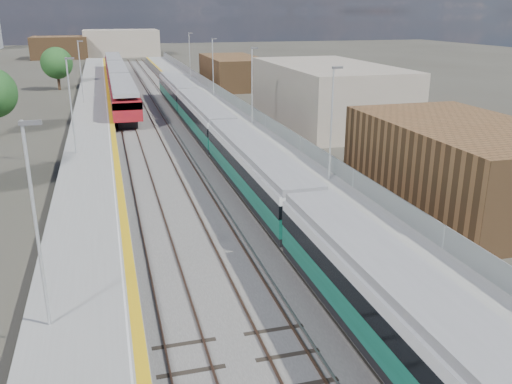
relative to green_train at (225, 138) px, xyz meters
name	(u,v)px	position (x,y,z in m)	size (l,w,h in m)	color
ground	(177,122)	(-1.50, 18.48, -2.11)	(320.00, 320.00, 0.00)	#47443A
ballast_bed	(155,119)	(-3.75, 20.98, -2.08)	(10.50, 155.00, 0.06)	#565451
tracks	(158,115)	(-3.15, 22.66, -2.01)	(8.96, 160.00, 0.17)	#4C3323
platform_right	(218,111)	(3.78, 20.97, -1.58)	(4.70, 155.00, 8.52)	slate
platform_left	(93,117)	(-10.55, 20.97, -1.59)	(4.30, 155.00, 8.52)	slate
buildings	(54,16)	(-19.62, 107.08, 8.59)	(72.00, 185.50, 40.00)	brown
green_train	(225,138)	(0.00, 0.00, 0.00)	(2.72, 75.92, 3.00)	black
red_train	(118,77)	(-7.00, 44.62, 0.15)	(3.04, 61.52, 3.83)	black
tree_c	(57,63)	(-15.94, 49.62, 2.04)	(4.87, 4.87, 6.61)	#382619
tree_d	(305,76)	(17.71, 29.13, 1.32)	(4.02, 4.02, 5.45)	#382619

